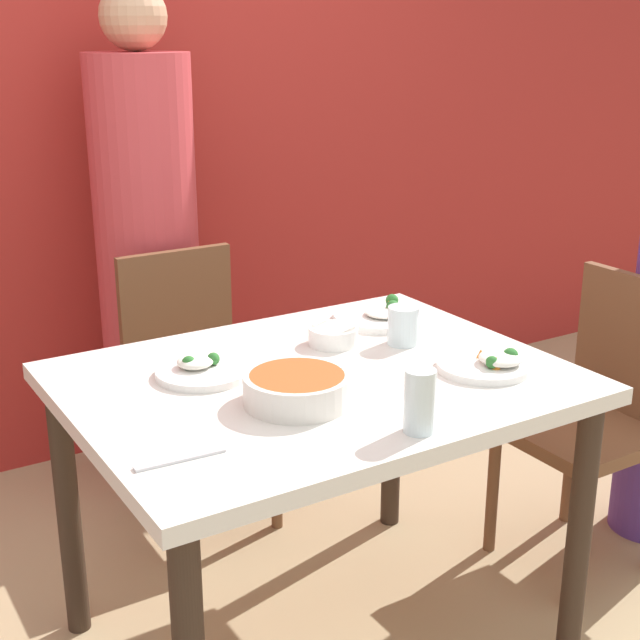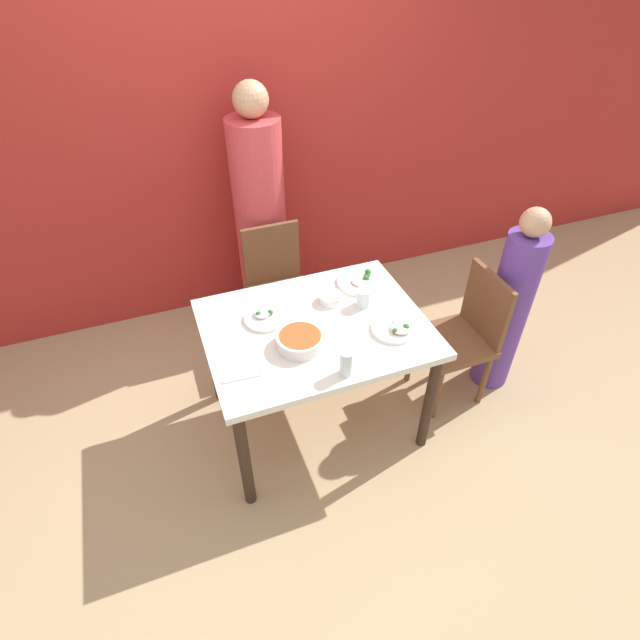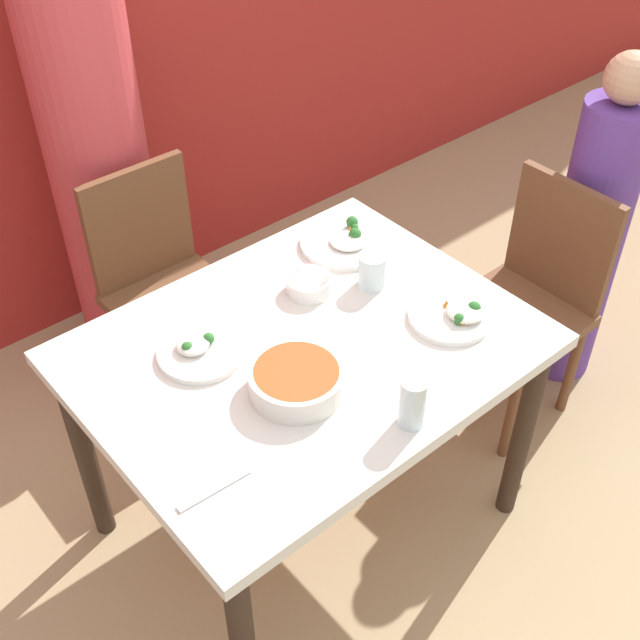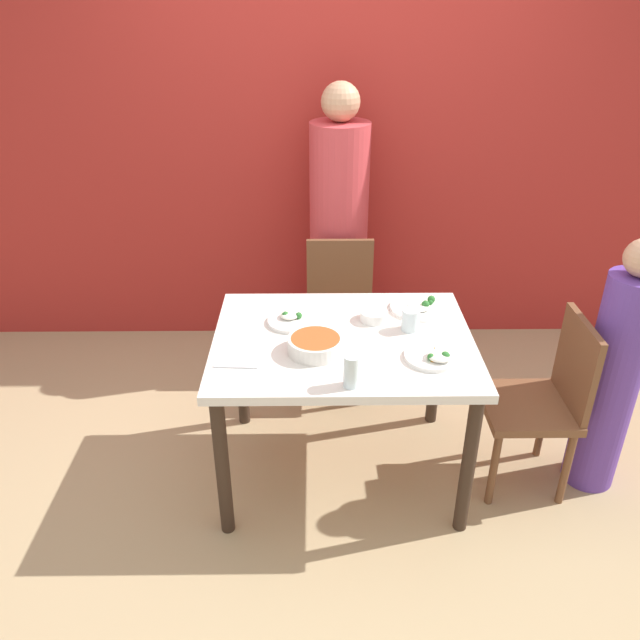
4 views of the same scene
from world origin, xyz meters
name	(u,v)px [view 1 (image 1 of 4)]	position (x,y,z in m)	size (l,w,h in m)	color
wall_back	(100,83)	(0.00, 1.43, 1.35)	(10.00, 0.06, 2.70)	#A82823
dining_table	(317,412)	(0.00, 0.00, 0.66)	(1.15, 0.89, 0.75)	silver
chair_adult_spot	(194,378)	(0.02, 0.78, 0.47)	(0.40, 0.40, 0.86)	brown
chair_child_spot	(597,411)	(0.91, -0.07, 0.47)	(0.40, 0.40, 0.86)	brown
person_adult	(149,262)	(0.02, 1.13, 0.78)	(0.34, 0.34, 1.67)	#C63D42
bowl_curry	(297,388)	(-0.12, -0.12, 0.79)	(0.24, 0.24, 0.07)	silver
plate_rice_adult	(489,363)	(0.37, -0.19, 0.77)	(0.23, 0.23, 0.06)	white
plate_rice_child	(201,370)	(-0.23, 0.14, 0.77)	(0.22, 0.22, 0.05)	white
plate_noodles	(382,315)	(0.37, 0.26, 0.77)	(0.26, 0.26, 0.06)	white
bowl_rice_small	(333,335)	(0.15, 0.16, 0.78)	(0.13, 0.13, 0.05)	white
glass_water_tall	(420,401)	(0.01, -0.37, 0.82)	(0.06, 0.06, 0.13)	silver
glass_water_short	(403,326)	(0.30, 0.07, 0.80)	(0.08, 0.08, 0.10)	silver
fork_steel	(180,459)	(-0.45, -0.23, 0.76)	(0.18, 0.03, 0.01)	silver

